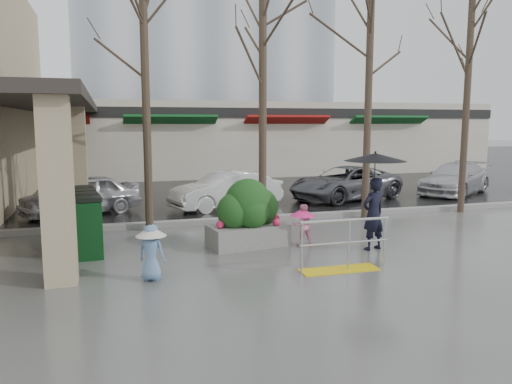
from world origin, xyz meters
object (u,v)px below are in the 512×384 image
planter (248,214)px  news_boxes (86,220)px  tree_midwest (263,37)px  car_b (226,190)px  child_pink (303,222)px  tree_mideast (370,55)px  tree_east (470,43)px  car_c (345,183)px  child_blue (151,247)px  handrail (342,251)px  car_d (455,179)px  car_a (81,195)px  woman (374,187)px  tree_west (144,37)px

planter → news_boxes: planter is taller
tree_midwest → car_b: (-0.41, 2.80, -4.60)m
child_pink → tree_mideast: bearing=-137.4°
tree_east → planter: (-7.90, -2.40, -4.62)m
car_c → child_blue: bearing=-63.2°
tree_east → news_boxes: tree_east is taller
child_pink → child_blue: size_ratio=0.95×
handrail → car_d: size_ratio=0.44×
tree_mideast → car_d: size_ratio=1.50×
car_b → car_d: same height
news_boxes → child_pink: bearing=-20.7°
child_pink → car_d: car_d is taller
tree_east → child_pink: tree_east is taller
handrail → car_a: bearing=124.0°
tree_mideast → child_pink: tree_mideast is taller
woman → car_c: woman is taller
tree_west → car_a: bearing=122.4°
tree_east → child_pink: (-6.68, -2.78, -4.80)m
child_blue → car_b: 7.83m
child_pink → car_b: bearing=-83.2°
child_blue → woman: bearing=-138.8°
tree_east → car_c: (-2.46, 3.43, -4.75)m
handrail → child_pink: size_ratio=1.89×
woman → car_b: 6.69m
child_blue → car_d: size_ratio=0.25×
woman → child_blue: size_ratio=2.13×
handrail → news_boxes: 5.91m
child_blue → car_d: car_d is taller
child_pink → planter: (-1.23, 0.38, 0.18)m
tree_west → tree_east: (10.00, 0.00, 0.30)m
tree_mideast → child_pink: bearing=-138.8°
car_a → handrail: bearing=9.2°
news_boxes → car_a: size_ratio=0.66×
tree_west → tree_east: tree_east is taller
tree_east → car_d: tree_east is taller
tree_midwest → car_c: tree_midwest is taller
tree_mideast → car_c: size_ratio=1.43×
tree_east → child_pink: size_ratio=7.15×
tree_east → car_b: tree_east is taller
tree_west → car_d: (12.58, 3.59, -4.45)m
planter → car_b: (0.69, 5.20, -0.14)m
tree_mideast → child_pink: (-3.18, -2.78, -4.27)m
tree_midwest → car_b: 5.41m
tree_mideast → tree_east: (3.50, -0.00, 0.52)m
tree_midwest → woman: 5.41m
handrail → car_c: 9.24m
handrail → woman: 2.16m
woman → car_d: bearing=-153.3°
tree_west → tree_midwest: size_ratio=0.97×
tree_mideast → planter: bearing=-151.4°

